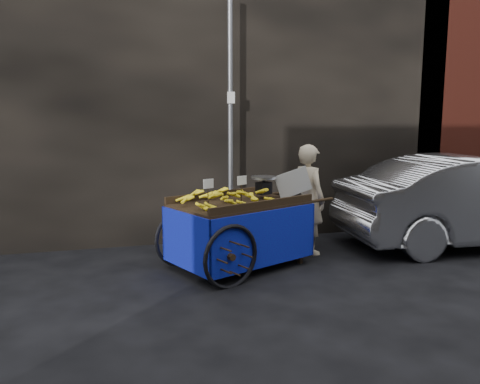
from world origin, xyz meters
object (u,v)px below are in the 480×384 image
object	(u,v)px
banana_cart	(236,210)
vendor	(308,199)
plastic_bag	(279,251)
parked_car	(477,201)

from	to	relation	value
banana_cart	vendor	distance (m)	1.31
banana_cart	plastic_bag	xyz separation A→B (m)	(0.72, 0.22, -0.70)
banana_cart	vendor	world-z (taller)	vendor
vendor	plastic_bag	size ratio (longest dim) A/B	6.45
parked_car	banana_cart	bearing A→B (deg)	95.68
vendor	parked_car	xyz separation A→B (m)	(2.85, -0.29, -0.11)
vendor	plastic_bag	bearing A→B (deg)	88.09
plastic_bag	parked_car	world-z (taller)	parked_car
banana_cart	parked_car	world-z (taller)	parked_car
plastic_bag	vendor	bearing A→B (deg)	19.10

